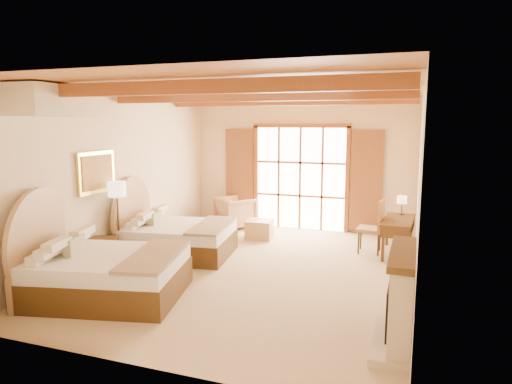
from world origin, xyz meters
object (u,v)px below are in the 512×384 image
at_px(bed_near, 99,268).
at_px(nightstand, 101,255).
at_px(bed_far, 172,234).
at_px(armchair, 236,212).
at_px(desk, 398,235).

bearing_deg(bed_near, nightstand, 113.76).
xyz_separation_m(bed_far, armchair, (0.33, 2.60, -0.02)).
xyz_separation_m(bed_far, nightstand, (-0.63, -1.37, -0.11)).
distance_m(bed_near, desk, 5.71).
relative_size(nightstand, desk, 0.44).
relative_size(bed_near, armchair, 2.94).
height_order(nightstand, armchair, armchair).
distance_m(nightstand, armchair, 4.09).
distance_m(bed_far, desk, 4.55).
relative_size(bed_far, armchair, 2.64).
bearing_deg(armchair, bed_far, 121.79).
distance_m(bed_far, armchair, 2.62).
bearing_deg(armchair, nightstand, 115.42).
distance_m(bed_far, nightstand, 1.52).
bearing_deg(desk, bed_far, -157.19).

